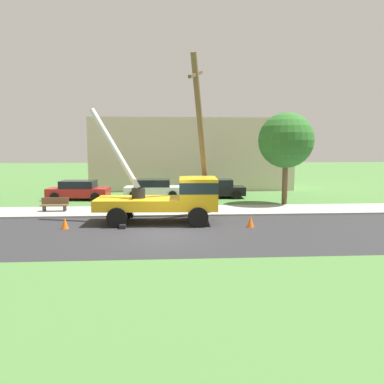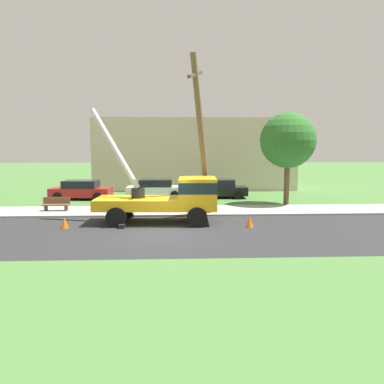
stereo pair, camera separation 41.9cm
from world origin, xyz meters
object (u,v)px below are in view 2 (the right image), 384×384
Objects in this scene: park_bench at (56,205)px; utility_truck at (172,196)px; traffic_cone_ahead at (250,222)px; parked_sedan_black at (218,189)px; roadside_tree_near at (288,141)px; leaning_utility_pole at (201,137)px; traffic_cone_curbside at (193,212)px; parked_sedan_white at (156,188)px; parked_sedan_red at (81,190)px; traffic_cone_behind at (65,223)px.

utility_truck is at bearing -25.87° from park_bench.
traffic_cone_ahead is 0.35× the size of park_bench.
parked_sedan_black is 0.72× the size of roadside_tree_near.
leaning_utility_pole is 1.41× the size of roadside_tree_near.
utility_truck reaches higher than traffic_cone_curbside.
roadside_tree_near reaches higher than parked_sedan_white.
roadside_tree_near is at bearing -23.35° from parked_sedan_white.
parked_sedan_red is (-6.85, 8.91, -0.70)m from utility_truck.
traffic_cone_ahead and traffic_cone_curbside have the same top height.
traffic_cone_behind is 11.45m from parked_sedan_white.
parked_sedan_white and parked_sedan_black have the same top height.
parked_sedan_black reaches higher than traffic_cone_ahead.
utility_truck is 9.67m from parked_sedan_white.
leaning_utility_pole is 15.58× the size of traffic_cone_ahead.
traffic_cone_ahead is 10.72m from parked_sedan_black.
utility_truck is 4.19m from traffic_cone_ahead.
roadside_tree_near is at bearing 61.16° from traffic_cone_ahead.
parked_sedan_black is (8.67, 10.52, 0.43)m from traffic_cone_behind.
traffic_cone_ahead is 11.83m from park_bench.
parked_sedan_white reaches higher than traffic_cone_curbside.
traffic_cone_ahead is 9.03m from traffic_cone_behind.
roadside_tree_near reaches higher than traffic_cone_ahead.
roadside_tree_near is at bearing 33.11° from traffic_cone_curbside.
parked_sedan_black is at bearing -2.83° from parked_sedan_white.
utility_truck is 1.51× the size of parked_sedan_black.
traffic_cone_ahead is at bearing -20.12° from utility_truck.
parked_sedan_red is at bearing 137.36° from leaning_utility_pole.
parked_sedan_white is 10.44m from roadside_tree_near.
parked_sedan_red is at bearing 136.94° from traffic_cone_curbside.
traffic_cone_ahead is at bearing -1.22° from traffic_cone_behind.
traffic_cone_behind is 0.13× the size of parked_sedan_black.
roadside_tree_near reaches higher than park_bench.
parked_sedan_red is 5.57m from parked_sedan_white.
utility_truck is 1.52× the size of parked_sedan_white.
parked_sedan_black is at bearing 2.29° from parked_sedan_red.
parked_sedan_white is at bearing 156.65° from roadside_tree_near.
parked_sedan_black is at bearing 29.50° from park_bench.
park_bench is (-8.59, 2.25, -4.01)m from leaning_utility_pole.
parked_sedan_red is at bearing 99.09° from traffic_cone_behind.
traffic_cone_ahead is 0.13× the size of parked_sedan_white.
utility_truck reaches higher than traffic_cone_ahead.
roadside_tree_near is at bearing 36.54° from leaning_utility_pole.
parked_sedan_white is at bearing 47.19° from park_bench.
roadside_tree_near is at bearing -12.56° from parked_sedan_red.
roadside_tree_near is at bearing 28.01° from traffic_cone_behind.
traffic_cone_behind is 6.91m from traffic_cone_curbside.
traffic_cone_behind is 15.17m from roadside_tree_near.
park_bench reaches higher than traffic_cone_curbside.
parked_sedan_red is 15.32m from roadside_tree_near.
parked_sedan_red and parked_sedan_black have the same top height.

